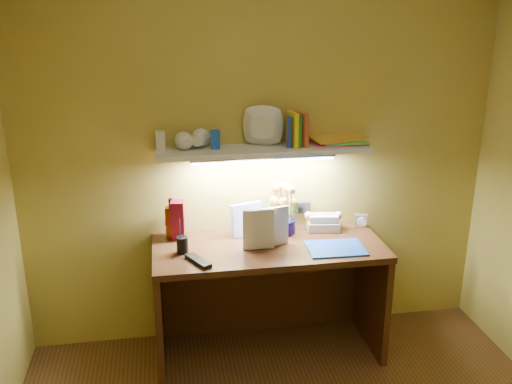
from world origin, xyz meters
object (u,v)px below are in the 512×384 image
at_px(desk, 269,300).
at_px(whisky_bottle, 171,218).
at_px(flower_bouquet, 282,209).
at_px(telephone, 323,221).
at_px(desk_clock, 361,221).

relative_size(desk, whisky_bottle, 5.52).
height_order(flower_bouquet, telephone, flower_bouquet).
xyz_separation_m(desk, whisky_bottle, (-0.58, 0.23, 0.50)).
bearing_deg(desk, desk_clock, 16.56).
bearing_deg(telephone, whisky_bottle, -173.46).
bearing_deg(flower_bouquet, desk_clock, 0.38).
height_order(desk, desk_clock, desk_clock).
bearing_deg(flower_bouquet, telephone, 0.03).
bearing_deg(flower_bouquet, desk, -122.50).
distance_m(desk, whisky_bottle, 0.80).
relative_size(desk, flower_bouquet, 4.56).
xyz_separation_m(telephone, desk_clock, (0.26, 0.00, -0.02)).
relative_size(desk, desk_clock, 16.59).
bearing_deg(whisky_bottle, telephone, -2.45).
bearing_deg(desk, whisky_bottle, 158.15).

